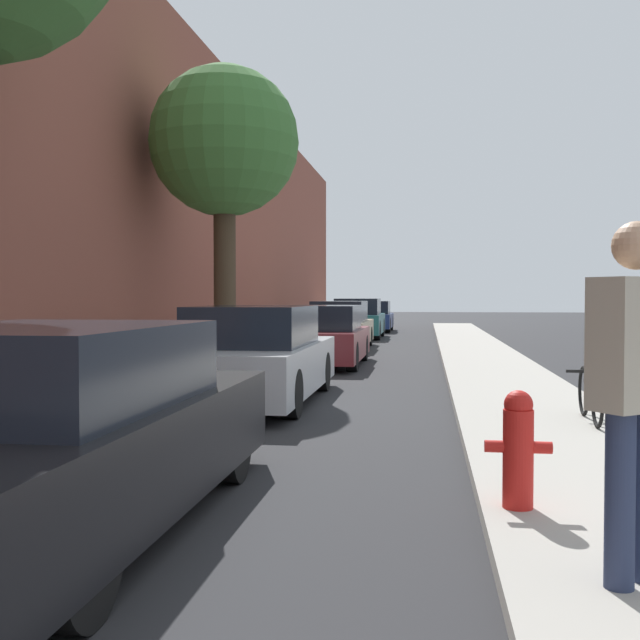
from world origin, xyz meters
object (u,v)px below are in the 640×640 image
(parked_car_black, at_px, (53,433))
(parked_car_silver, at_px, (257,357))
(parked_car_navy, at_px, (372,317))
(fire_hydrant, at_px, (518,447))
(parked_car_teal, at_px, (358,319))
(bicycle, at_px, (590,395))
(parked_car_maroon, at_px, (323,337))
(parked_car_champagne, at_px, (340,327))
(pedestrian, at_px, (635,380))
(street_tree_far, at_px, (224,145))

(parked_car_black, xyz_separation_m, parked_car_silver, (-0.02, 6.22, 0.01))
(parked_car_silver, relative_size, parked_car_navy, 1.18)
(fire_hydrant, bearing_deg, parked_car_teal, 97.77)
(parked_car_silver, bearing_deg, bicycle, -23.03)
(parked_car_maroon, relative_size, parked_car_champagne, 0.95)
(parked_car_champagne, bearing_deg, parked_car_teal, 89.69)
(parked_car_teal, height_order, parked_car_navy, parked_car_teal)
(parked_car_maroon, relative_size, parked_car_navy, 1.07)
(parked_car_silver, xyz_separation_m, pedestrian, (3.51, -6.99, 0.48))
(parked_car_maroon, distance_m, parked_car_navy, 16.71)
(pedestrian, distance_m, bicycle, 5.25)
(parked_car_maroon, relative_size, bicycle, 2.84)
(parked_car_teal, bearing_deg, parked_car_maroon, -88.95)
(parked_car_navy, xyz_separation_m, fire_hydrant, (3.02, -28.41, -0.10))
(parked_car_champagne, height_order, parked_car_navy, parked_car_champagne)
(parked_car_black, bearing_deg, street_tree_far, 98.27)
(parked_car_silver, height_order, parked_car_maroon, parked_car_silver)
(parked_car_navy, relative_size, street_tree_far, 0.68)
(street_tree_far, relative_size, bicycle, 3.91)
(parked_car_champagne, relative_size, fire_hydrant, 5.51)
(parked_car_champagne, bearing_deg, parked_car_black, -89.75)
(parked_car_black, height_order, fire_hydrant, parked_car_black)
(street_tree_far, bearing_deg, parked_car_teal, 84.58)
(parked_car_silver, relative_size, parked_car_teal, 1.13)
(parked_car_teal, relative_size, pedestrian, 2.26)
(fire_hydrant, xyz_separation_m, bicycle, (1.26, 3.79, -0.10))
(parked_car_silver, height_order, parked_car_teal, parked_car_teal)
(street_tree_far, bearing_deg, parked_car_maroon, 61.09)
(parked_car_black, bearing_deg, pedestrian, -12.33)
(fire_hydrant, height_order, pedestrian, pedestrian)
(parked_car_black, bearing_deg, parked_car_teal, 90.11)
(parked_car_silver, bearing_deg, parked_car_black, -89.82)
(parked_car_champagne, bearing_deg, pedestrian, -79.10)
(parked_car_silver, xyz_separation_m, parked_car_champagne, (-0.06, 11.57, -0.01))
(pedestrian, bearing_deg, parked_car_champagne, 63.77)
(street_tree_far, bearing_deg, parked_car_champagne, 81.10)
(fire_hydrant, bearing_deg, pedestrian, -73.09)
(parked_car_champagne, height_order, bicycle, parked_car_champagne)
(parked_car_black, relative_size, parked_car_teal, 1.11)
(parked_car_silver, relative_size, parked_car_champagne, 1.04)
(street_tree_far, bearing_deg, bicycle, -41.84)
(parked_car_silver, height_order, parked_car_champagne, parked_car_silver)
(bicycle, bearing_deg, parked_car_navy, 101.72)
(parked_car_maroon, height_order, parked_car_champagne, parked_car_champagne)
(parked_car_silver, distance_m, parked_car_navy, 22.76)
(parked_car_silver, distance_m, parked_car_maroon, 6.06)
(parked_car_black, xyz_separation_m, fire_hydrant, (3.09, 0.58, -0.13))
(parked_car_teal, xyz_separation_m, fire_hydrant, (3.13, -22.96, -0.16))
(bicycle, bearing_deg, parked_car_maroon, 119.75)
(parked_car_navy, relative_size, bicycle, 2.65)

